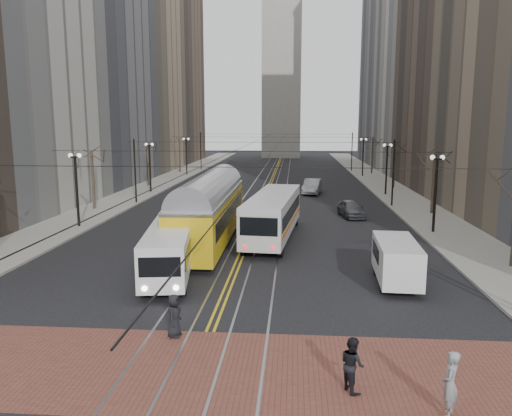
% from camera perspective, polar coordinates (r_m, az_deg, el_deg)
% --- Properties ---
extents(ground, '(260.00, 260.00, 0.00)m').
position_cam_1_polar(ground, '(21.37, -4.85, -12.88)').
color(ground, black).
rests_on(ground, ground).
extents(sidewalk_left, '(5.00, 140.00, 0.15)m').
position_cam_1_polar(sidewalk_left, '(67.50, -11.33, 2.61)').
color(sidewalk_left, gray).
rests_on(sidewalk_left, ground).
extents(sidewalk_right, '(5.00, 140.00, 0.15)m').
position_cam_1_polar(sidewalk_right, '(66.02, 14.64, 2.33)').
color(sidewalk_right, gray).
rests_on(sidewalk_right, ground).
extents(crosswalk_band, '(25.00, 6.00, 0.01)m').
position_cam_1_polar(crosswalk_band, '(17.81, -7.01, -17.77)').
color(crosswalk_band, brown).
rests_on(crosswalk_band, ground).
extents(streetcar_rails, '(4.80, 130.00, 0.02)m').
position_cam_1_polar(streetcar_rails, '(65.07, 1.51, 2.48)').
color(streetcar_rails, gray).
rests_on(streetcar_rails, ground).
extents(centre_lines, '(0.42, 130.00, 0.01)m').
position_cam_1_polar(centre_lines, '(65.07, 1.51, 2.48)').
color(centre_lines, gold).
rests_on(centre_lines, ground).
extents(building_left_mid, '(16.00, 20.00, 34.00)m').
position_cam_1_polar(building_left_mid, '(72.05, -19.97, 16.17)').
color(building_left_mid, slate).
rests_on(building_left_mid, ground).
extents(building_left_midfar, '(20.00, 20.00, 52.00)m').
position_cam_1_polar(building_left_midfar, '(92.56, -16.12, 20.44)').
color(building_left_midfar, gray).
rests_on(building_left_midfar, ground).
extents(building_left_far, '(16.00, 20.00, 40.00)m').
position_cam_1_polar(building_left_far, '(109.95, -11.19, 15.70)').
color(building_left_far, brown).
rests_on(building_left_far, ground).
extents(building_right_mid, '(16.00, 20.00, 34.00)m').
position_cam_1_polar(building_right_mid, '(69.69, 23.99, 16.16)').
color(building_right_mid, brown).
rests_on(building_right_mid, ground).
extents(building_right_midfar, '(20.00, 20.00, 52.00)m').
position_cam_1_polar(building_right_midfar, '(90.60, 21.24, 20.42)').
color(building_right_midfar, '#B8B6AD').
rests_on(building_right_midfar, ground).
extents(building_right_far, '(16.00, 20.00, 40.00)m').
position_cam_1_polar(building_right_far, '(108.43, 16.86, 15.56)').
color(building_right_far, slate).
rests_on(building_right_far, ground).
extents(clock_tower, '(12.00, 12.00, 66.00)m').
position_cam_1_polar(clock_tower, '(124.64, 3.04, 22.58)').
color(clock_tower, '#B2AFA5').
rests_on(clock_tower, ground).
extents(lamp_posts, '(27.60, 57.20, 5.60)m').
position_cam_1_polar(lamp_posts, '(48.63, 0.54, 3.34)').
color(lamp_posts, black).
rests_on(lamp_posts, ground).
extents(street_trees, '(31.68, 53.28, 5.60)m').
position_cam_1_polar(street_trees, '(55.08, 1.00, 4.09)').
color(street_trees, '#382D23').
rests_on(street_trees, ground).
extents(trolley_wires, '(25.96, 120.00, 6.60)m').
position_cam_1_polar(trolley_wires, '(54.58, 0.98, 5.06)').
color(trolley_wires, black).
rests_on(trolley_wires, ground).
extents(transit_bus, '(3.71, 10.84, 2.66)m').
position_cam_1_polar(transit_bus, '(28.26, -9.61, -4.49)').
color(transit_bus, silver).
rests_on(transit_bus, ground).
extents(streetcar, '(2.97, 15.67, 3.69)m').
position_cam_1_polar(streetcar, '(34.51, -5.28, -0.94)').
color(streetcar, gold).
rests_on(streetcar, ground).
extents(rear_bus, '(3.85, 12.43, 3.19)m').
position_cam_1_polar(rear_bus, '(35.52, 1.97, -1.01)').
color(rear_bus, silver).
rests_on(rear_bus, ground).
extents(cargo_van, '(2.21, 5.18, 2.25)m').
position_cam_1_polar(cargo_van, '(26.67, 15.74, -6.05)').
color(cargo_van, silver).
rests_on(cargo_van, ground).
extents(sedan_grey, '(2.44, 4.62, 1.50)m').
position_cam_1_polar(sedan_grey, '(44.62, 10.83, -0.07)').
color(sedan_grey, '#43454B').
rests_on(sedan_grey, ground).
extents(sedan_silver, '(2.58, 5.37, 1.70)m').
position_cam_1_polar(sedan_silver, '(58.63, 6.44, 2.45)').
color(sedan_silver, '#9CA0A4').
rests_on(sedan_silver, ground).
extents(pedestrian_a, '(0.63, 0.88, 1.69)m').
position_cam_1_polar(pedestrian_a, '(19.94, -9.33, -12.03)').
color(pedestrian_a, black).
rests_on(pedestrian_a, crosswalk_band).
extents(pedestrian_b, '(0.71, 0.83, 1.94)m').
position_cam_1_polar(pedestrian_b, '(15.77, 21.29, -18.25)').
color(pedestrian_b, gray).
rests_on(pedestrian_b, crosswalk_band).
extents(pedestrian_c, '(0.96, 1.05, 1.73)m').
position_cam_1_polar(pedestrian_c, '(16.34, 10.94, -17.10)').
color(pedestrian_c, black).
rests_on(pedestrian_c, crosswalk_band).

